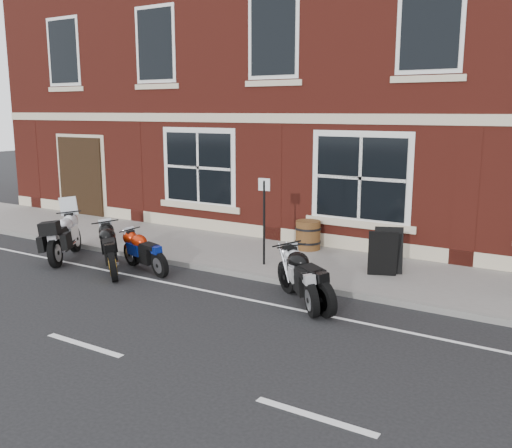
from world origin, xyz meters
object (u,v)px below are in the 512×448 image
object	(u,v)px
moto_sport_black	(112,247)
parking_sign	(264,215)
moto_naked_black	(306,275)
moto_sport_silver	(303,276)
a_board_sign	(386,252)
moto_sport_red	(145,250)
moto_touring_silver	(67,235)
barrel_planter	(308,235)

from	to	relation	value
moto_sport_black	parking_sign	xyz separation A→B (m)	(2.83, 1.97, 0.71)
moto_naked_black	parking_sign	bearing A→B (deg)	85.05
moto_sport_silver	moto_naked_black	xyz separation A→B (m)	(0.05, 0.01, 0.03)
a_board_sign	moto_sport_black	bearing A→B (deg)	-176.19
moto_sport_red	moto_sport_silver	xyz separation A→B (m)	(4.08, -0.07, 0.05)
moto_touring_silver	parking_sign	distance (m)	5.00
moto_sport_silver	barrel_planter	xyz separation A→B (m)	(-1.65, 3.45, -0.04)
moto_naked_black	parking_sign	world-z (taller)	parking_sign
moto_touring_silver	moto_sport_black	distance (m)	1.84
moto_sport_red	parking_sign	xyz separation A→B (m)	(2.24, 1.53, 0.79)
parking_sign	moto_sport_silver	bearing A→B (deg)	-47.56
moto_touring_silver	parking_sign	bearing A→B (deg)	-12.67
barrel_planter	parking_sign	distance (m)	2.02
moto_naked_black	a_board_sign	world-z (taller)	a_board_sign
parking_sign	moto_touring_silver	bearing A→B (deg)	-166.34
barrel_planter	a_board_sign	bearing A→B (deg)	-25.92
moto_sport_red	moto_naked_black	xyz separation A→B (m)	(4.12, -0.06, 0.08)
moto_sport_silver	parking_sign	size ratio (longest dim) A/B	0.81
a_board_sign	moto_naked_black	bearing A→B (deg)	-130.64
moto_touring_silver	moto_naked_black	xyz separation A→B (m)	(6.54, 0.12, -0.03)
moto_sport_black	moto_sport_red	bearing A→B (deg)	-12.59
moto_touring_silver	barrel_planter	world-z (taller)	moto_touring_silver
moto_sport_red	moto_naked_black	bearing A→B (deg)	-72.86
moto_sport_silver	moto_naked_black	world-z (taller)	moto_naked_black
moto_sport_red	moto_naked_black	size ratio (longest dim) A/B	0.98
a_board_sign	barrel_planter	xyz separation A→B (m)	(-2.46, 1.20, -0.14)
moto_naked_black	parking_sign	size ratio (longest dim) A/B	0.92
moto_touring_silver	barrel_planter	xyz separation A→B (m)	(4.84, 3.56, -0.10)
moto_sport_red	parking_sign	bearing A→B (deg)	-37.66
moto_sport_black	a_board_sign	world-z (taller)	a_board_sign
moto_touring_silver	moto_sport_black	size ratio (longest dim) A/B	1.12
moto_sport_silver	parking_sign	xyz separation A→B (m)	(-1.84, 1.60, 0.74)
moto_naked_black	barrel_planter	size ratio (longest dim) A/B	2.51
a_board_sign	moto_touring_silver	bearing A→B (deg)	176.22
a_board_sign	barrel_planter	world-z (taller)	a_board_sign
a_board_sign	parking_sign	size ratio (longest dim) A/B	0.51
moto_sport_silver	parking_sign	bearing A→B (deg)	97.41
moto_touring_silver	moto_sport_black	xyz separation A→B (m)	(1.82, -0.25, -0.03)
moto_sport_silver	a_board_sign	xyz separation A→B (m)	(0.81, 2.25, 0.10)
barrel_planter	parking_sign	world-z (taller)	parking_sign
moto_sport_black	parking_sign	distance (m)	3.52
barrel_planter	parking_sign	size ratio (longest dim) A/B	0.37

